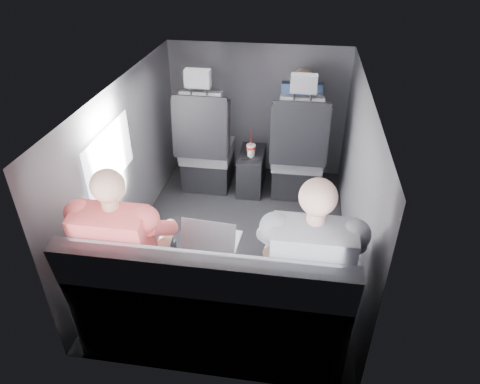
# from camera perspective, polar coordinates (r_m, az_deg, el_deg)

# --- Properties ---
(floor) EXTENTS (2.60, 2.60, 0.00)m
(floor) POSITION_cam_1_polar(r_m,az_deg,el_deg) (3.70, -0.24, -6.52)
(floor) COLOR black
(floor) RESTS_ON ground
(ceiling) EXTENTS (2.60, 2.60, 0.00)m
(ceiling) POSITION_cam_1_polar(r_m,az_deg,el_deg) (3.04, -0.30, 13.74)
(ceiling) COLOR #B2B2AD
(ceiling) RESTS_ON panel_back
(panel_left) EXTENTS (0.02, 2.60, 1.35)m
(panel_left) POSITION_cam_1_polar(r_m,az_deg,el_deg) (3.55, -14.81, 3.59)
(panel_left) COLOR #56565B
(panel_left) RESTS_ON floor
(panel_right) EXTENTS (0.02, 2.60, 1.35)m
(panel_right) POSITION_cam_1_polar(r_m,az_deg,el_deg) (3.32, 15.30, 1.36)
(panel_right) COLOR #56565B
(panel_right) RESTS_ON floor
(panel_front) EXTENTS (1.80, 0.02, 1.35)m
(panel_front) POSITION_cam_1_polar(r_m,az_deg,el_deg) (4.48, 2.32, 10.78)
(panel_front) COLOR #56565B
(panel_front) RESTS_ON floor
(panel_back) EXTENTS (1.80, 0.02, 1.35)m
(panel_back) POSITION_cam_1_polar(r_m,az_deg,el_deg) (2.30, -5.36, -13.51)
(panel_back) COLOR #56565B
(panel_back) RESTS_ON floor
(side_window) EXTENTS (0.02, 0.75, 0.42)m
(side_window) POSITION_cam_1_polar(r_m,az_deg,el_deg) (3.20, -16.96, 4.52)
(side_window) COLOR white
(side_window) RESTS_ON panel_left
(seatbelt) EXTENTS (0.35, 0.11, 0.59)m
(seatbelt) POSITION_cam_1_polar(r_m,az_deg,el_deg) (3.83, 8.04, 8.64)
(seatbelt) COLOR black
(seatbelt) RESTS_ON front_seat_right
(front_seat_left) EXTENTS (0.52, 0.58, 1.26)m
(front_seat_left) POSITION_cam_1_polar(r_m,az_deg,el_deg) (4.25, -4.55, 5.38)
(front_seat_left) COLOR black
(front_seat_left) RESTS_ON floor
(front_seat_right) EXTENTS (0.52, 0.58, 1.26)m
(front_seat_right) POSITION_cam_1_polar(r_m,az_deg,el_deg) (4.15, 7.70, 4.52)
(front_seat_right) COLOR black
(front_seat_right) RESTS_ON floor
(center_console) EXTENTS (0.24, 0.48, 0.41)m
(center_console) POSITION_cam_1_polar(r_m,az_deg,el_deg) (4.31, 1.54, 2.86)
(center_console) COLOR black
(center_console) RESTS_ON floor
(rear_bench) EXTENTS (1.60, 0.57, 0.92)m
(rear_bench) POSITION_cam_1_polar(r_m,az_deg,el_deg) (2.72, -3.79, -15.36)
(rear_bench) COLOR #5E5E63
(rear_bench) RESTS_ON floor
(soda_cup) EXTENTS (0.09, 0.09, 0.27)m
(soda_cup) POSITION_cam_1_polar(r_m,az_deg,el_deg) (4.11, 1.47, 5.59)
(soda_cup) COLOR white
(soda_cup) RESTS_ON center_console
(laptop_white) EXTENTS (0.32, 0.31, 0.23)m
(laptop_white) POSITION_cam_1_polar(r_m,az_deg,el_deg) (2.86, -14.21, -5.01)
(laptop_white) COLOR white
(laptop_white) RESTS_ON passenger_rear_left
(laptop_silver) EXTENTS (0.35, 0.32, 0.24)m
(laptop_silver) POSITION_cam_1_polar(r_m,az_deg,el_deg) (2.71, -3.82, -6.28)
(laptop_silver) COLOR #ABABAF
(laptop_silver) RESTS_ON rear_bench
(laptop_black) EXTENTS (0.40, 0.37, 0.26)m
(laptop_black) POSITION_cam_1_polar(r_m,az_deg,el_deg) (2.67, 10.13, -7.40)
(laptop_black) COLOR black
(laptop_black) RESTS_ON passenger_rear_right
(passenger_rear_left) EXTENTS (0.52, 0.64, 1.25)m
(passenger_rear_left) POSITION_cam_1_polar(r_m,az_deg,el_deg) (2.70, -14.64, -7.46)
(passenger_rear_left) COLOR #2D2E32
(passenger_rear_left) RESTS_ON rear_bench
(passenger_rear_right) EXTENTS (0.54, 0.66, 1.29)m
(passenger_rear_right) POSITION_cam_1_polar(r_m,az_deg,el_deg) (2.51, 9.17, -9.74)
(passenger_rear_right) COLOR navy
(passenger_rear_right) RESTS_ON rear_bench
(passenger_front_right) EXTENTS (0.38, 0.38, 0.76)m
(passenger_front_right) POSITION_cam_1_polar(r_m,az_deg,el_deg) (4.24, 8.00, 10.26)
(passenger_front_right) COLOR navy
(passenger_front_right) RESTS_ON front_seat_right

